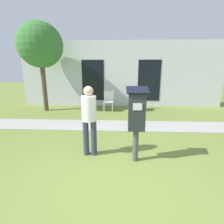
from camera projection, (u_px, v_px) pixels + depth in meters
name	position (u px, v px, depth m)	size (l,w,h in m)	color
ground_plane	(119.00, 183.00, 3.06)	(40.00, 40.00, 0.00)	olive
sidewalk	(120.00, 126.00, 6.00)	(12.00, 1.10, 0.02)	#A3A099
building_facade	(121.00, 74.00, 8.76)	(10.00, 0.26, 3.20)	silver
parking_meter	(137.00, 115.00, 3.54)	(0.44, 0.31, 1.59)	#4C4C4C
person_standing	(89.00, 116.00, 3.82)	(0.32, 0.32, 1.58)	#333851
outdoor_chair_left	(109.00, 99.00, 7.96)	(0.44, 0.44, 0.90)	white
outdoor_chair_middle	(140.00, 99.00, 8.05)	(0.44, 0.44, 0.90)	white
tree	(40.00, 45.00, 7.40)	(1.90, 1.90, 3.82)	brown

